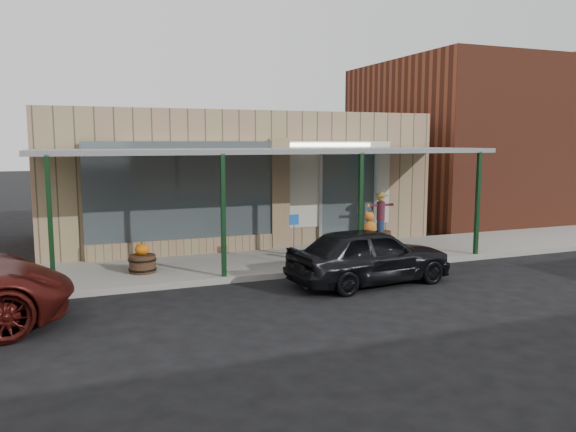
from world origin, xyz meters
name	(u,v)px	position (x,y,z in m)	size (l,w,h in m)	color
ground	(333,298)	(0.00, 0.00, 0.00)	(120.00, 120.00, 0.00)	black
sidewalk	(275,261)	(0.00, 3.60, 0.07)	(40.00, 3.20, 0.15)	gray
storefront	(229,177)	(0.00, 8.16, 2.09)	(12.00, 6.25, 4.20)	#8E7E57
awning	(275,152)	(0.00, 3.56, 3.01)	(12.00, 3.00, 3.04)	slate
block_buildings_near	(273,129)	(2.01, 9.20, 3.77)	(61.00, 8.00, 8.00)	brown
barrel_scarecrow	(380,227)	(3.72, 4.36, 0.71)	(0.98, 0.81, 1.65)	#49311D
barrel_pumpkin	(142,261)	(-3.53, 3.26, 0.42)	(0.78, 0.78, 0.76)	#49311D
handicap_sign	(294,232)	(0.26, 2.87, 0.97)	(0.27, 0.04, 1.28)	gray
parked_sedan	(370,255)	(1.33, 0.82, 0.68)	(4.08, 1.96, 1.61)	black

